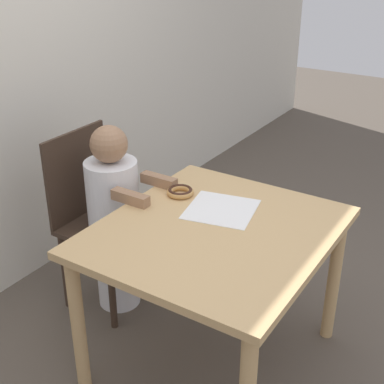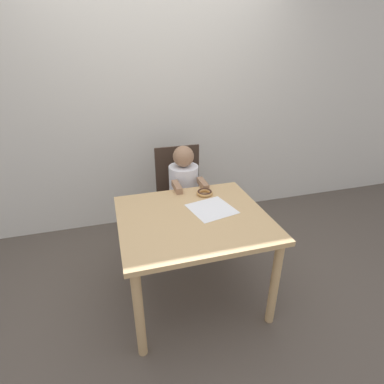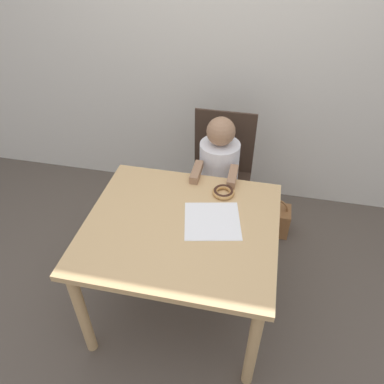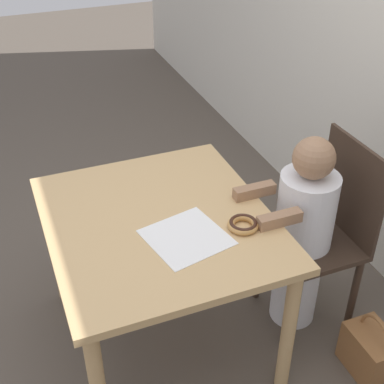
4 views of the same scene
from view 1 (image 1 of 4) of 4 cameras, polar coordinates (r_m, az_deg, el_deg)
name	(u,v)px [view 1 (image 1 of 4)]	position (r m, az deg, el deg)	size (l,w,h in m)	color
ground_plane	(213,358)	(2.68, 2.22, -17.26)	(12.00, 12.00, 0.00)	brown
dining_table	(215,248)	(2.30, 2.48, -6.02)	(1.03, 0.92, 0.71)	tan
chair	(98,217)	(2.84, -10.04, -2.61)	(0.43, 0.39, 0.94)	#38281E
child_figure	(115,220)	(2.76, -8.22, -3.03)	(0.27, 0.44, 1.01)	white
donut	(180,191)	(2.52, -1.26, 0.06)	(0.13, 0.13, 0.03)	tan
napkin	(221,209)	(2.40, 3.13, -1.84)	(0.35, 0.35, 0.00)	white
handbag	(145,241)	(3.32, -5.09, -5.27)	(0.25, 0.18, 0.32)	brown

